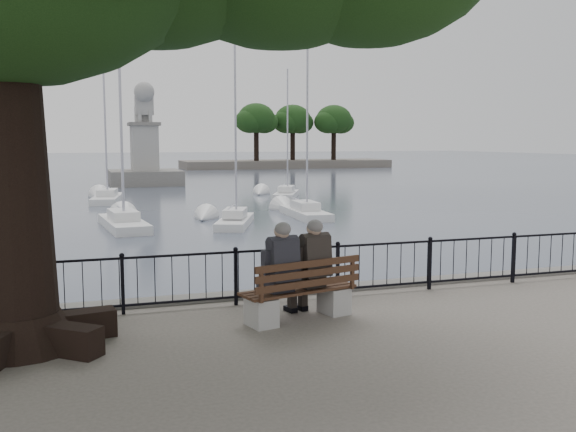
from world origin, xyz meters
name	(u,v)px	position (x,y,z in m)	size (l,w,h in m)	color
harbor	(280,319)	(0.00, 3.00, -0.50)	(260.00, 260.00, 1.20)	#64615E
railing	(288,271)	(0.00, 2.50, 0.56)	(22.06, 0.06, 1.00)	black
bench	(300,298)	(-0.21, 1.20, 0.37)	(2.10, 1.07, 1.06)	gray
person_left	(278,276)	(-0.60, 1.22, 0.77)	(0.61, 0.91, 1.68)	black
person_right	(309,272)	(0.01, 1.37, 0.77)	(0.61, 0.91, 1.68)	black
lion_monument	(145,159)	(2.00, 49.93, 1.30)	(6.22, 6.22, 9.12)	#64615E
sailboat_b	(124,221)	(-1.80, 21.10, -0.65)	(2.08, 5.69, 12.17)	silver
sailboat_c	(235,220)	(3.24, 20.44, -0.71)	(2.89, 4.86, 8.81)	silver
sailboat_d	(305,211)	(7.53, 22.69, -0.71)	(1.65, 5.23, 9.41)	silver
sailboat_f	(107,197)	(-1.95, 34.27, -0.67)	(2.44, 5.77, 11.59)	silver
sailboat_g	(286,193)	(10.13, 33.92, -0.71)	(3.24, 5.01, 9.00)	silver
sailboat_h	(22,193)	(-7.44, 39.04, -0.64)	(1.99, 5.69, 12.72)	silver
far_shore	(291,140)	(25.54, 79.46, 3.00)	(30.00, 8.60, 9.18)	#5B544D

